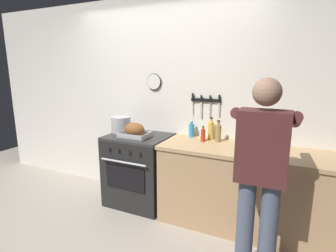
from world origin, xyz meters
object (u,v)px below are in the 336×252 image
at_px(roasting_pan, 135,131).
at_px(bottle_cooking_oil, 211,130).
at_px(person_cook, 261,169).
at_px(bottle_olive_oil, 266,136).
at_px(bottle_dish_soap, 192,130).
at_px(stock_pot, 121,124).
at_px(cutting_board, 267,151).
at_px(stove, 139,169).
at_px(bottle_hot_sauce, 203,135).
at_px(bottle_vinegar, 218,133).

height_order(roasting_pan, bottle_cooking_oil, bottle_cooking_oil).
relative_size(person_cook, bottle_olive_oil, 5.88).
bearing_deg(bottle_cooking_oil, roasting_pan, -159.19).
height_order(bottle_olive_oil, bottle_dish_soap, bottle_olive_oil).
bearing_deg(person_cook, stock_pot, 74.03).
xyz_separation_m(person_cook, cutting_board, (-0.01, 0.66, -0.04)).
distance_m(bottle_cooking_oil, bottle_olive_oil, 0.62).
distance_m(stove, bottle_hot_sauce, 0.97).
distance_m(stove, cutting_board, 1.59).
bearing_deg(bottle_olive_oil, bottle_cooking_oil, 177.03).
bearing_deg(bottle_hot_sauce, bottle_cooking_oil, 68.27).
bearing_deg(cutting_board, person_cook, -88.83).
relative_size(roasting_pan, bottle_cooking_oil, 1.34).
bearing_deg(roasting_pan, bottle_dish_soap, 28.95).
height_order(stock_pot, bottle_vinegar, bottle_vinegar).
xyz_separation_m(stock_pot, bottle_cooking_oil, (1.17, 0.16, 0.01)).
xyz_separation_m(stock_pot, cutting_board, (1.82, -0.07, -0.09)).
relative_size(stove, stock_pot, 3.49).
bearing_deg(roasting_pan, person_cook, -20.43).
height_order(stove, bottle_hot_sauce, bottle_hot_sauce).
bearing_deg(bottle_vinegar, stove, -171.31).
height_order(stove, person_cook, person_cook).
distance_m(cutting_board, bottle_vinegar, 0.58).
xyz_separation_m(bottle_cooking_oil, bottle_hot_sauce, (-0.05, -0.13, -0.04)).
xyz_separation_m(bottle_olive_oil, bottle_dish_soap, (-0.86, 0.04, -0.03)).
bearing_deg(cutting_board, bottle_hot_sauce, 172.32).
height_order(bottle_vinegar, bottle_olive_oil, bottle_olive_oil).
bearing_deg(bottle_olive_oil, stove, -172.88).
height_order(bottle_vinegar, bottle_dish_soap, bottle_vinegar).
bearing_deg(bottle_hot_sauce, roasting_pan, -166.44).
distance_m(cutting_board, bottle_olive_oil, 0.23).
relative_size(bottle_hot_sauce, bottle_olive_oil, 0.64).
xyz_separation_m(roasting_pan, bottle_cooking_oil, (0.85, 0.32, 0.03)).
bearing_deg(roasting_pan, bottle_cooking_oil, 20.81).
distance_m(roasting_pan, cutting_board, 1.51).
bearing_deg(cutting_board, stove, 179.68).
bearing_deg(bottle_vinegar, bottle_hot_sauce, -158.85).
height_order(person_cook, bottle_olive_oil, person_cook).
bearing_deg(bottle_hot_sauce, bottle_vinegar, 21.15).
bearing_deg(stock_pot, bottle_dish_soap, 10.40).
height_order(bottle_cooking_oil, bottle_dish_soap, bottle_cooking_oil).
distance_m(stove, bottle_vinegar, 1.13).
bearing_deg(bottle_olive_oil, roasting_pan, -168.81).
height_order(bottle_vinegar, bottle_hot_sauce, bottle_vinegar).
bearing_deg(cutting_board, stock_pot, 177.84).
height_order(person_cook, stock_pot, person_cook).
relative_size(cutting_board, bottle_hot_sauce, 1.99).
xyz_separation_m(cutting_board, bottle_cooking_oil, (-0.66, 0.23, 0.10)).
height_order(bottle_hot_sauce, bottle_olive_oil, bottle_olive_oil).
bearing_deg(bottle_vinegar, roasting_pan, -165.13).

